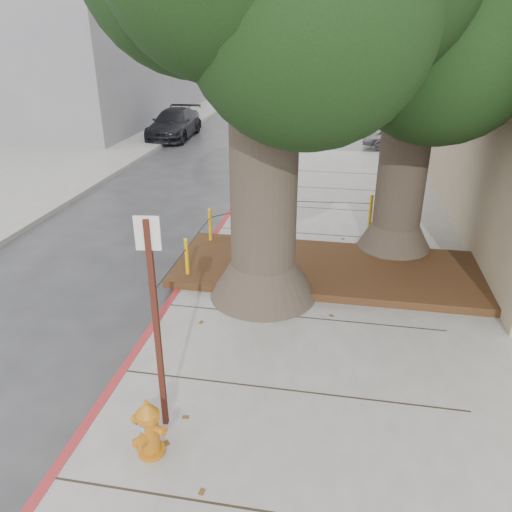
# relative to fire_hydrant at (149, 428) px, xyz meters

# --- Properties ---
(ground) EXTENTS (140.00, 140.00, 0.00)m
(ground) POSITION_rel_fire_hydrant_xyz_m (0.98, 1.44, -0.54)
(ground) COLOR #28282B
(ground) RESTS_ON ground
(sidewalk_far) EXTENTS (16.00, 20.00, 0.15)m
(sidewalk_far) POSITION_rel_fire_hydrant_xyz_m (6.98, 31.44, -0.46)
(sidewalk_far) COLOR slate
(sidewalk_far) RESTS_ON ground
(curb_red) EXTENTS (0.14, 26.00, 0.16)m
(curb_red) POSITION_rel_fire_hydrant_xyz_m (-1.02, 3.94, -0.46)
(curb_red) COLOR maroon
(curb_red) RESTS_ON ground
(planter_bed) EXTENTS (6.40, 2.60, 0.16)m
(planter_bed) POSITION_rel_fire_hydrant_xyz_m (1.88, 5.34, -0.31)
(planter_bed) COLOR black
(planter_bed) RESTS_ON sidewalk_main
(building_far_grey) EXTENTS (12.00, 16.00, 12.00)m
(building_far_grey) POSITION_rel_fire_hydrant_xyz_m (-14.02, 23.44, 5.46)
(building_far_grey) COLOR slate
(building_far_grey) RESTS_ON ground
(tree_far) EXTENTS (4.50, 3.80, 7.17)m
(tree_far) POSITION_rel_fire_hydrant_xyz_m (3.62, 6.76, 4.48)
(tree_far) COLOR #4C3F33
(tree_far) RESTS_ON sidewalk_main
(bollard_ring) EXTENTS (3.79, 5.39, 0.95)m
(bollard_ring) POSITION_rel_fire_hydrant_xyz_m (0.12, 5.82, 0.13)
(bollard_ring) COLOR orange
(bollard_ring) RESTS_ON sidewalk_main
(fire_hydrant) EXTENTS (0.42, 0.42, 0.80)m
(fire_hydrant) POSITION_rel_fire_hydrant_xyz_m (0.00, 0.00, 0.00)
(fire_hydrant) COLOR #BA6613
(fire_hydrant) RESTS_ON sidewalk_main
(signpost) EXTENTS (0.29, 0.08, 2.88)m
(signpost) POSITION_rel_fire_hydrant_xyz_m (-0.00, 0.52, 1.24)
(signpost) COLOR #471911
(signpost) RESTS_ON sidewalk_main
(car_silver) EXTENTS (3.30, 1.54, 1.09)m
(car_silver) POSITION_rel_fire_hydrant_xyz_m (4.36, 18.49, 0.01)
(car_silver) COLOR #959499
(car_silver) RESTS_ON ground
(car_dark) EXTENTS (2.00, 4.60, 1.32)m
(car_dark) POSITION_rel_fire_hydrant_xyz_m (-6.15, 19.08, 0.12)
(car_dark) COLOR black
(car_dark) RESTS_ON ground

